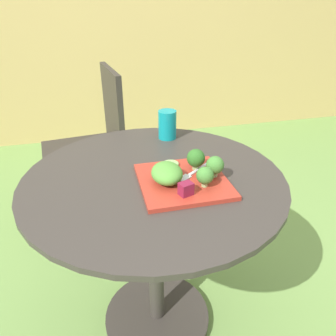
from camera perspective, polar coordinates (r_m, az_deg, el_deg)
name	(u,v)px	position (r m, az deg, el deg)	size (l,w,h in m)	color
ground_plane	(157,319)	(1.52, -1.95, -25.69)	(12.00, 12.00, 0.00)	#70994C
bamboo_fence	(106,51)	(3.07, -11.13, 20.08)	(8.00, 0.08, 1.62)	tan
patio_table	(155,240)	(1.19, -2.30, -12.98)	(0.85, 0.85, 0.72)	#38332D
patio_chair	(96,136)	(1.88, -12.84, 5.68)	(0.49, 0.49, 0.90)	#332D28
salad_plate	(183,181)	(0.98, 2.72, -2.37)	(0.27, 0.27, 0.01)	#AD3323
drinking_glass	(167,126)	(1.29, -0.13, 7.60)	(0.07, 0.07, 0.11)	#0F8C93
fork	(192,173)	(1.00, 4.37, -0.99)	(0.13, 0.10, 0.00)	silver
lettuce_mound	(167,173)	(0.95, -0.20, -0.94)	(0.09, 0.12, 0.06)	#519338
broccoli_floret_0	(205,176)	(0.93, 6.72, -1.39)	(0.05, 0.05, 0.06)	#99B770
broccoli_floret_1	(215,165)	(0.98, 8.51, 0.48)	(0.06, 0.06, 0.07)	#99B770
broccoli_floret_2	(196,158)	(1.02, 5.07, 1.77)	(0.06, 0.06, 0.07)	#99B770
cucumber_slice_0	(171,164)	(1.05, 0.46, 0.67)	(0.05, 0.05, 0.01)	#8EB766
beet_chunk_0	(186,189)	(0.89, 3.27, -3.78)	(0.04, 0.03, 0.04)	maroon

